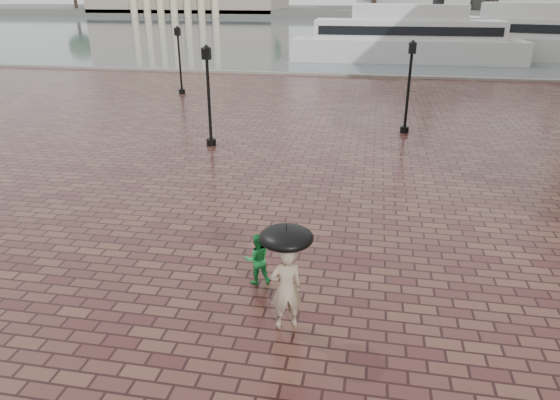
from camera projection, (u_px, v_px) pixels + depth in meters
name	position (u px, v px, depth m)	size (l,w,h in m)	color
ground	(312.00, 261.00, 13.30)	(300.00, 300.00, 0.00)	#3B1B1B
harbour_water	(371.00, 29.00, 96.76)	(240.00, 240.00, 0.00)	#424C50
quay_edge	(359.00, 77.00, 42.33)	(80.00, 0.60, 0.30)	slate
far_shore	(374.00, 11.00, 158.07)	(300.00, 60.00, 2.00)	#4C4C47
street_lamps	(257.00, 78.00, 27.16)	(15.44, 12.44, 4.40)	black
adult_pedestrian	(286.00, 288.00, 10.37)	(0.69, 0.45, 1.88)	tan
child_pedestrian	(257.00, 259.00, 12.09)	(0.64, 0.50, 1.31)	green
ferry_near	(406.00, 38.00, 50.77)	(23.12, 5.79, 7.56)	silver
ferry_far	(536.00, 36.00, 52.54)	(24.13, 11.44, 7.70)	silver
umbrella	(286.00, 238.00, 9.91)	(1.10, 1.10, 1.19)	black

